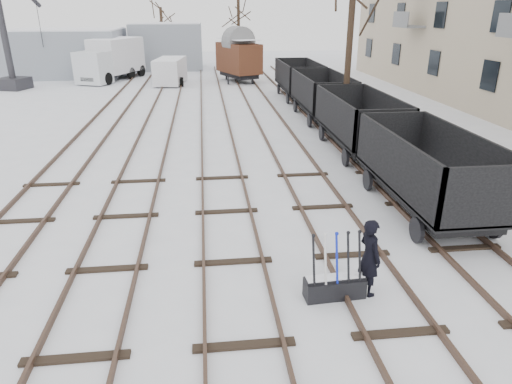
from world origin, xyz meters
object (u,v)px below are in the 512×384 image
(freight_wagon_a, at_px, (426,182))
(panel_van, at_px, (170,71))
(ground_frame, at_px, (335,285))
(lorry, at_px, (112,59))
(crane, at_px, (9,54))
(box_van_wagon, at_px, (239,57))
(worker, at_px, (369,257))

(freight_wagon_a, height_order, panel_van, freight_wagon_a)
(ground_frame, xyz_separation_m, freight_wagon_a, (3.93, 4.11, 0.65))
(lorry, distance_m, crane, 7.86)
(freight_wagon_a, xyz_separation_m, box_van_wagon, (-3.49, 27.38, 1.09))
(box_van_wagon, xyz_separation_m, crane, (-17.54, -1.78, 0.58))
(ground_frame, height_order, lorry, lorry)
(crane, bearing_deg, lorry, 48.35)
(box_van_wagon, bearing_deg, ground_frame, -112.74)
(worker, relative_size, panel_van, 0.36)
(panel_van, bearing_deg, crane, -167.18)
(ground_frame, height_order, freight_wagon_a, freight_wagon_a)
(crane, bearing_deg, ground_frame, -41.47)
(panel_van, bearing_deg, ground_frame, -72.79)
(freight_wagon_a, bearing_deg, crane, 129.41)
(worker, xyz_separation_m, crane, (-17.85, 29.61, 1.73))
(box_van_wagon, distance_m, crane, 17.64)
(freight_wagon_a, bearing_deg, ground_frame, -133.76)
(ground_frame, bearing_deg, worker, 3.93)
(box_van_wagon, bearing_deg, lorry, 147.02)
(freight_wagon_a, height_order, crane, crane)
(box_van_wagon, bearing_deg, worker, -111.37)
(panel_van, bearing_deg, worker, -71.41)
(ground_frame, relative_size, crane, 0.15)
(worker, xyz_separation_m, lorry, (-11.06, 33.48, 0.90))
(lorry, bearing_deg, crane, -127.37)
(box_van_wagon, distance_m, lorry, 10.95)
(ground_frame, height_order, box_van_wagon, box_van_wagon)
(box_van_wagon, height_order, crane, crane)
(ground_frame, bearing_deg, freight_wagon_a, 42.57)
(freight_wagon_a, bearing_deg, lorry, 115.79)
(ground_frame, distance_m, crane, 34.35)
(worker, relative_size, crane, 0.18)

